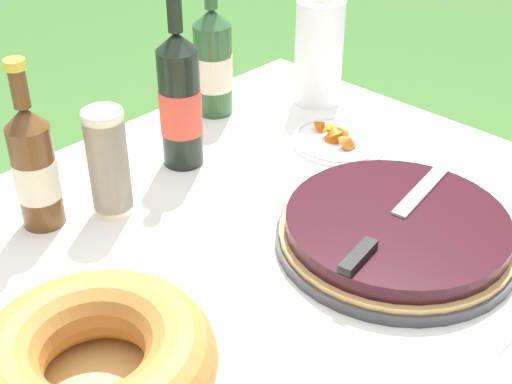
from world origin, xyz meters
TOP-DOWN VIEW (x-y plane):
  - garden_table at (0.00, 0.00)m, footprint 1.41×1.23m
  - tablecloth at (0.00, 0.00)m, footprint 1.42×1.24m
  - berry_tart at (0.24, -0.07)m, footprint 0.40×0.40m
  - serving_knife at (0.21, -0.08)m, footprint 0.37×0.08m
  - bundt_cake at (-0.30, 0.03)m, footprint 0.35×0.35m
  - cup_stack at (-0.03, 0.35)m, footprint 0.07×0.07m
  - cider_bottle_green at (0.37, 0.52)m, footprint 0.09×0.09m
  - cider_bottle_amber at (-0.14, 0.41)m, footprint 0.08×0.08m
  - juice_bottle_red at (0.17, 0.40)m, footprint 0.08×0.08m
  - snack_plate_near at (0.45, 0.22)m, footprint 0.20×0.20m
  - paper_towel_roll at (0.58, 0.39)m, footprint 0.11×0.11m

SIDE VIEW (x-z plane):
  - garden_table at x=0.00m, z-range 0.29..0.99m
  - tablecloth at x=0.00m, z-range 0.64..0.74m
  - snack_plate_near at x=0.45m, z-range 0.69..0.74m
  - berry_tart at x=0.24m, z-range 0.70..0.76m
  - bundt_cake at x=-0.30m, z-range 0.70..0.81m
  - serving_knife at x=0.21m, z-range 0.76..0.77m
  - cup_stack at x=-0.03m, z-range 0.70..0.91m
  - cider_bottle_amber at x=-0.14m, z-range 0.67..0.97m
  - cider_bottle_green at x=0.37m, z-range 0.66..0.99m
  - paper_towel_roll at x=0.58m, z-range 0.70..0.95m
  - juice_bottle_red at x=0.17m, z-range 0.66..1.02m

